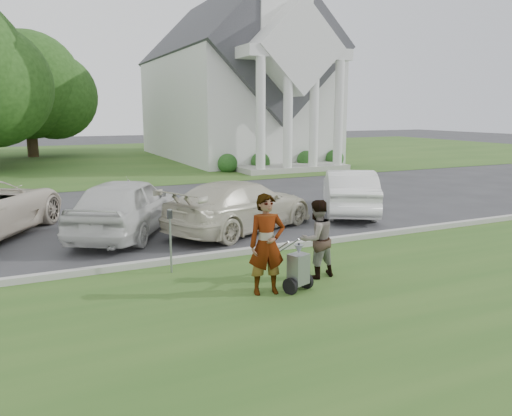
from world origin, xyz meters
TOP-DOWN VIEW (x-y plane):
  - ground at (0.00, 0.00)m, footprint 120.00×120.00m
  - grass_strip at (0.00, -3.00)m, footprint 80.00×7.00m
  - church_lawn at (0.00, 27.00)m, footprint 80.00×30.00m
  - curb at (0.00, 0.55)m, footprint 80.00×0.18m
  - church at (9.00, 23.11)m, footprint 9.19×19.00m
  - tree_back at (-4.01, 29.99)m, footprint 9.61×7.60m
  - striping_cart at (-0.19, -2.08)m, footprint 0.75×1.13m
  - person_left at (-0.76, -1.94)m, footprint 0.74×0.55m
  - person_right at (0.54, -1.54)m, footprint 0.83×0.69m
  - parking_meter_near at (-2.03, -0.06)m, footprint 0.10×0.09m
  - car_b at (-2.22, 3.66)m, footprint 4.03×4.96m
  - car_c at (0.78, 2.84)m, footprint 5.23×3.84m
  - car_d at (4.96, 3.58)m, footprint 3.47×4.52m

SIDE VIEW (x-z plane):
  - ground at x=0.00m, z-range 0.00..0.00m
  - grass_strip at x=0.00m, z-range 0.00..0.01m
  - church_lawn at x=0.00m, z-range 0.00..0.01m
  - curb at x=0.00m, z-range 0.00..0.15m
  - striping_cart at x=-0.19m, z-range -0.07..0.91m
  - car_c at x=0.78m, z-range 0.00..1.41m
  - car_d at x=4.96m, z-range 0.00..1.43m
  - person_right at x=0.54m, z-range 0.00..1.58m
  - car_b at x=-2.22m, z-range 0.00..1.59m
  - parking_meter_near at x=-2.03m, z-range 0.18..1.53m
  - person_left at x=-0.76m, z-range 0.00..1.85m
  - tree_back at x=-4.01m, z-range 0.28..9.17m
  - church at x=9.00m, z-range -6.11..17.99m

